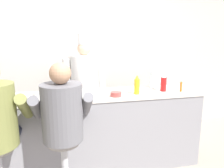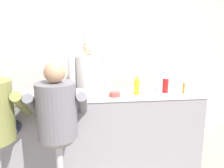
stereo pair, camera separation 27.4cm
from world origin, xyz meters
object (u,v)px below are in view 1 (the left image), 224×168
breakfast_plate (57,95)px  coffee_mug_white (38,96)px  hot_sauce_bottle_orange (181,87)px  ketchup_bottle_red (164,83)px  mustard_bottle_yellow (137,85)px  diner_seated_grey (62,116)px  cereal_bowl (116,94)px  water_pitcher_clear (155,80)px  cook_in_whites_near (85,84)px

breakfast_plate → coffee_mug_white: bearing=-151.6°
hot_sauce_bottle_orange → coffee_mug_white: bearing=179.3°
ketchup_bottle_red → hot_sauce_bottle_orange: (0.21, -0.07, -0.05)m
mustard_bottle_yellow → breakfast_plate: 0.99m
hot_sauce_bottle_orange → diner_seated_grey: size_ratio=0.09×
ketchup_bottle_red → cereal_bowl: size_ratio=1.77×
water_pitcher_clear → mustard_bottle_yellow: bearing=-142.4°
hot_sauce_bottle_orange → water_pitcher_clear: water_pitcher_clear is taller
coffee_mug_white → cook_in_whites_near: (0.64, 0.96, -0.09)m
hot_sauce_bottle_orange → breakfast_plate: (-1.58, 0.13, -0.05)m
mustard_bottle_yellow → cereal_bowl: size_ratio=1.76×
water_pitcher_clear → diner_seated_grey: 1.46m
mustard_bottle_yellow → water_pitcher_clear: bearing=37.6°
breakfast_plate → coffee_mug_white: (-0.21, -0.11, 0.03)m
water_pitcher_clear → coffee_mug_white: (-1.54, -0.26, -0.07)m
breakfast_plate → ketchup_bottle_red: bearing=-2.6°
mustard_bottle_yellow → coffee_mug_white: size_ratio=1.81×
ketchup_bottle_red → hot_sauce_bottle_orange: size_ratio=1.84×
water_pitcher_clear → cook_in_whites_near: size_ratio=0.13×
breakfast_plate → coffee_mug_white: coffee_mug_white is taller
breakfast_plate → water_pitcher_clear: bearing=6.5°
mustard_bottle_yellow → hot_sauce_bottle_orange: size_ratio=1.83×
ketchup_bottle_red → water_pitcher_clear: (-0.03, 0.21, 0.00)m
diner_seated_grey → cook_in_whites_near: (0.37, 1.38, 0.02)m
breakfast_plate → cereal_bowl: cereal_bowl is taller
mustard_bottle_yellow → hot_sauce_bottle_orange: (0.60, -0.01, -0.05)m
water_pitcher_clear → coffee_mug_white: size_ratio=1.72×
hot_sauce_bottle_orange → breakfast_plate: size_ratio=0.49×
hot_sauce_bottle_orange → cereal_bowl: 0.89m
coffee_mug_white → breakfast_plate: bearing=28.4°
ketchup_bottle_red → cereal_bowl: 0.69m
ketchup_bottle_red → mustard_bottle_yellow: 0.39m
mustard_bottle_yellow → ketchup_bottle_red: bearing=9.2°
hot_sauce_bottle_orange → breakfast_plate: hot_sauce_bottle_orange is taller
cereal_bowl → cook_in_whites_near: (-0.27, 1.02, -0.07)m
water_pitcher_clear → cereal_bowl: (-0.64, -0.32, -0.09)m
cereal_bowl → breakfast_plate: bearing=166.1°
water_pitcher_clear → diner_seated_grey: (-1.27, -0.69, -0.18)m
cereal_bowl → coffee_mug_white: (-0.90, 0.06, 0.01)m
diner_seated_grey → cook_in_whites_near: bearing=75.1°
water_pitcher_clear → cereal_bowl: 0.72m
ketchup_bottle_red → coffee_mug_white: size_ratio=1.82×
mustard_bottle_yellow → breakfast_plate: size_ratio=0.90×
mustard_bottle_yellow → diner_seated_grey: (-0.92, -0.41, -0.17)m
mustard_bottle_yellow → diner_seated_grey: diner_seated_grey is taller
coffee_mug_white → diner_seated_grey: 0.51m
ketchup_bottle_red → hot_sauce_bottle_orange: bearing=-19.0°
ketchup_bottle_red → coffee_mug_white: ketchup_bottle_red is taller
ketchup_bottle_red → hot_sauce_bottle_orange: ketchup_bottle_red is taller
hot_sauce_bottle_orange → coffee_mug_white: 1.79m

